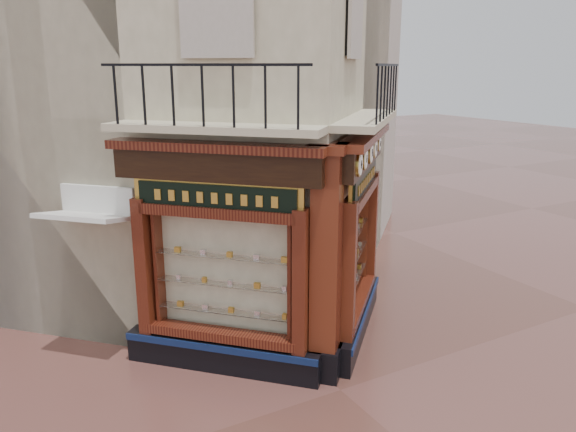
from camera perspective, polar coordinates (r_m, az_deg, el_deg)
ground at (r=9.65m, az=5.36°, el=-17.19°), size 80.00×80.00×0.00m
main_building at (r=13.70m, az=-9.47°, el=18.45°), size 11.31×11.31×12.00m
neighbour_left at (r=15.48m, az=-21.65°, el=15.37°), size 11.31×11.31×11.00m
neighbour_right at (r=16.92m, az=-4.18°, el=16.23°), size 11.31×11.31×11.00m
shopfront_left at (r=9.43m, az=-6.91°, el=-4.66°), size 2.86×2.86×3.98m
shopfront_right at (r=10.74m, az=7.09°, el=-2.19°), size 2.86×2.86×3.98m
corner_pilaster at (r=9.16m, az=3.88°, el=-5.38°), size 0.85×0.85×3.98m
balcony at (r=9.47m, az=0.84°, el=9.45°), size 5.94×2.97×1.03m
clock_a at (r=9.01m, az=7.24°, el=5.22°), size 0.32×0.32×0.40m
clock_b at (r=9.60m, az=7.80°, el=5.80°), size 0.31×0.31×0.39m
clock_c at (r=10.29m, az=8.37°, el=6.40°), size 0.33×0.33×0.41m
clock_d at (r=10.89m, az=8.80°, el=6.85°), size 0.30×0.30×0.38m
clock_e at (r=11.51m, az=9.20°, el=7.27°), size 0.26×0.26×0.31m
awning at (r=11.11m, az=-18.83°, el=-13.39°), size 1.63×1.63×0.24m
signboard_left at (r=9.05m, az=-7.32°, el=1.89°), size 2.10×2.10×0.56m
signboard_right at (r=10.46m, az=7.71°, el=3.66°), size 2.01×2.01×0.54m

